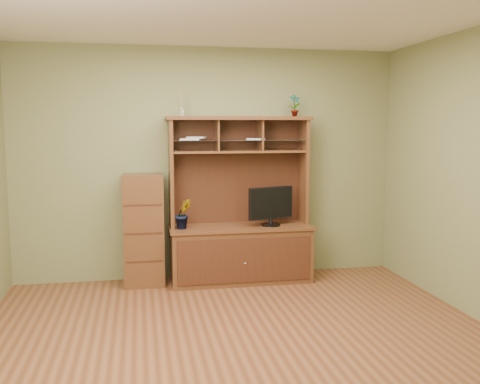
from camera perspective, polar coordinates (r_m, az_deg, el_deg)
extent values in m
cube|color=#552C18|center=(4.69, 0.06, -15.56)|extent=(4.50, 4.00, 0.02)
cube|color=white|center=(4.42, 0.06, 19.02)|extent=(4.50, 4.00, 0.02)
cube|color=olive|center=(6.33, -3.37, 3.04)|extent=(4.50, 0.02, 2.70)
cube|color=olive|center=(2.42, 9.03, -3.58)|extent=(4.50, 0.02, 2.70)
cube|color=#402412|center=(6.24, 0.04, -6.68)|extent=(1.60, 0.55, 0.62)
cube|color=black|center=(5.97, 0.55, -7.31)|extent=(1.50, 0.01, 0.50)
sphere|color=silver|center=(5.97, 0.57, -7.63)|extent=(0.02, 0.02, 0.02)
cube|color=#402412|center=(6.17, 0.04, -3.75)|extent=(1.64, 0.59, 0.03)
cube|color=#402412|center=(6.09, -7.38, 2.12)|extent=(0.04, 0.35, 1.25)
cube|color=#402412|center=(6.37, 6.78, 2.35)|extent=(0.04, 0.35, 1.25)
cube|color=black|center=(6.34, -0.41, 2.38)|extent=(1.52, 0.02, 1.25)
cube|color=#402412|center=(6.16, -0.14, 7.87)|extent=(1.66, 0.40, 0.04)
cube|color=#402412|center=(6.17, -0.14, 4.34)|extent=(1.52, 0.32, 0.02)
cube|color=#402412|center=(6.12, -2.48, 6.06)|extent=(0.02, 0.31, 0.35)
cube|color=#402412|center=(6.21, 2.17, 6.07)|extent=(0.02, 0.31, 0.35)
cube|color=silver|center=(6.15, -0.12, 5.54)|extent=(1.50, 0.27, 0.01)
cylinder|color=black|center=(6.18, 3.30, -3.50)|extent=(0.22, 0.22, 0.02)
cylinder|color=black|center=(6.18, 3.30, -3.08)|extent=(0.04, 0.04, 0.07)
cube|color=black|center=(6.14, 3.32, -1.17)|extent=(0.55, 0.22, 0.37)
imported|color=#356021|center=(5.99, -6.07, -2.32)|extent=(0.22, 0.19, 0.34)
imported|color=#356121|center=(6.32, 5.83, 9.18)|extent=(0.15, 0.10, 0.26)
cylinder|color=silver|center=(6.08, -6.27, 8.49)|extent=(0.06, 0.06, 0.10)
cylinder|color=olive|center=(6.08, -6.29, 9.79)|extent=(0.04, 0.04, 0.18)
cube|color=silver|center=(6.08, -5.32, 5.63)|extent=(0.25, 0.21, 0.02)
cube|color=silver|center=(6.09, -4.67, 5.82)|extent=(0.24, 0.21, 0.02)
cube|color=silver|center=(6.20, 1.70, 5.67)|extent=(0.24, 0.21, 0.02)
cube|color=#402412|center=(6.14, -10.25, -3.99)|extent=(0.45, 0.40, 1.26)
cube|color=black|center=(6.01, -10.17, -7.30)|extent=(0.41, 0.01, 0.02)
cube|color=black|center=(5.94, -10.23, -4.37)|extent=(0.41, 0.01, 0.01)
cube|color=black|center=(5.89, -10.30, -1.37)|extent=(0.41, 0.01, 0.01)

